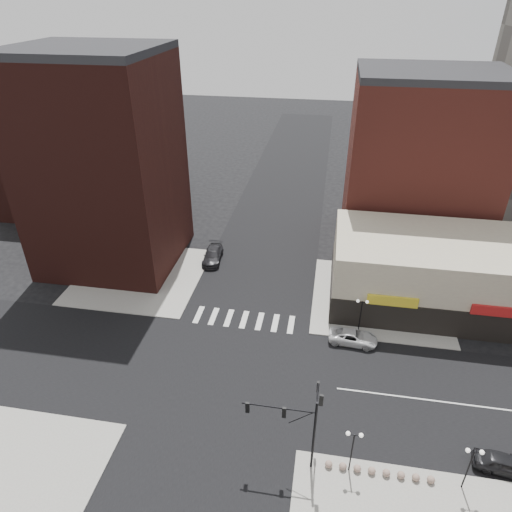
# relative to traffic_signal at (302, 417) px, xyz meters

# --- Properties ---
(ground) EXTENTS (240.00, 240.00, 0.00)m
(ground) POSITION_rel_traffic_signal_xyz_m (-7.24, 7.83, -4.96)
(ground) COLOR black
(ground) RESTS_ON ground
(road_ew) EXTENTS (200.00, 14.00, 0.02)m
(road_ew) POSITION_rel_traffic_signal_xyz_m (-7.24, 7.83, -4.95)
(road_ew) COLOR black
(road_ew) RESTS_ON ground
(road_ns) EXTENTS (14.00, 200.00, 0.02)m
(road_ns) POSITION_rel_traffic_signal_xyz_m (-7.24, 7.83, -4.95)
(road_ns) COLOR black
(road_ns) RESTS_ON ground
(sidewalk_nw) EXTENTS (15.00, 15.00, 0.12)m
(sidewalk_nw) POSITION_rel_traffic_signal_xyz_m (-21.74, 22.33, -4.90)
(sidewalk_nw) COLOR gray
(sidewalk_nw) RESTS_ON ground
(sidewalk_ne) EXTENTS (15.00, 15.00, 0.12)m
(sidewalk_ne) POSITION_rel_traffic_signal_xyz_m (7.26, 22.33, -4.90)
(sidewalk_ne) COLOR gray
(sidewalk_ne) RESTS_ON ground
(building_nw) EXTENTS (16.00, 15.00, 25.00)m
(building_nw) POSITION_rel_traffic_signal_xyz_m (-26.24, 26.33, 7.54)
(building_nw) COLOR #381511
(building_nw) RESTS_ON ground
(building_nw_low) EXTENTS (20.00, 18.00, 12.00)m
(building_nw_low) POSITION_rel_traffic_signal_xyz_m (-39.24, 41.83, 1.04)
(building_nw_low) COLOR #381511
(building_nw_low) RESTS_ON ground
(building_ne_midrise) EXTENTS (18.00, 15.00, 22.00)m
(building_ne_midrise) POSITION_rel_traffic_signal_xyz_m (11.76, 37.33, 6.04)
(building_ne_midrise) COLOR maroon
(building_ne_midrise) RESTS_ON ground
(building_ne_row) EXTENTS (24.20, 12.20, 8.00)m
(building_ne_row) POSITION_rel_traffic_signal_xyz_m (13.76, 22.83, -1.66)
(building_ne_row) COLOR #C0B899
(building_ne_row) RESTS_ON ground
(traffic_signal) EXTENTS (5.59, 3.09, 7.77)m
(traffic_signal) POSITION_rel_traffic_signal_xyz_m (0.00, 0.00, 0.00)
(traffic_signal) COLOR black
(traffic_signal) RESTS_ON ground
(street_lamp_se_a) EXTENTS (1.22, 0.32, 4.16)m
(street_lamp_se_a) POSITION_rel_traffic_signal_xyz_m (3.76, -0.17, -1.67)
(street_lamp_se_a) COLOR black
(street_lamp_se_a) RESTS_ON sidewalk_se
(street_lamp_se_b) EXTENTS (1.22, 0.32, 4.16)m
(street_lamp_se_b) POSITION_rel_traffic_signal_xyz_m (11.76, -0.17, -1.67)
(street_lamp_se_b) COLOR black
(street_lamp_se_b) RESTS_ON sidewalk_se
(street_lamp_ne) EXTENTS (1.22, 0.32, 4.16)m
(street_lamp_ne) POSITION_rel_traffic_signal_xyz_m (4.76, 15.83, -1.67)
(street_lamp_ne) COLOR black
(street_lamp_ne) RESTS_ON sidewalk_ne
(bollard_row) EXTENTS (7.91, 0.56, 0.56)m
(bollard_row) POSITION_rel_traffic_signal_xyz_m (5.94, -0.17, -4.56)
(bollard_row) COLOR gray
(bollard_row) RESTS_ON sidewalk_se
(white_suv) EXTENTS (4.97, 2.52, 1.35)m
(white_suv) POSITION_rel_traffic_signal_xyz_m (4.19, 14.33, -4.29)
(white_suv) COLOR silver
(white_suv) RESTS_ON ground
(dark_sedan_east) EXTENTS (4.49, 2.29, 1.47)m
(dark_sedan_east) POSITION_rel_traffic_signal_xyz_m (15.06, 1.83, -4.23)
(dark_sedan_east) COLOR black
(dark_sedan_east) RESTS_ON ground
(dark_sedan_north) EXTENTS (2.63, 5.61, 1.58)m
(dark_sedan_north) POSITION_rel_traffic_signal_xyz_m (-13.74, 27.47, -4.17)
(dark_sedan_north) COLOR black
(dark_sedan_north) RESTS_ON ground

